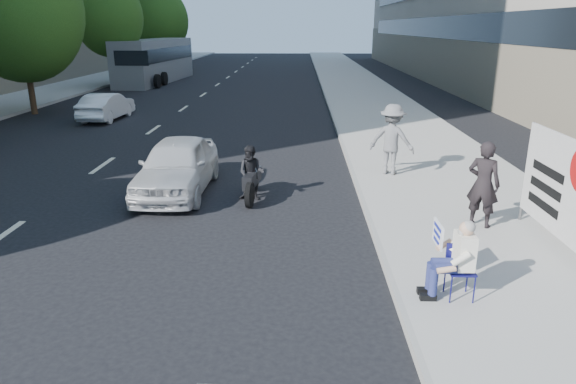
{
  "coord_description": "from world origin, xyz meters",
  "views": [
    {
      "loc": [
        -0.15,
        -7.85,
        4.28
      ],
      "look_at": [
        -0.39,
        2.7,
        0.86
      ],
      "focal_mm": 32.0,
      "sensor_mm": 36.0,
      "label": 1
    }
  ],
  "objects_px": {
    "seated_protester": "(455,255)",
    "protest_banner": "(560,186)",
    "jogger": "(392,139)",
    "white_sedan_near": "(177,166)",
    "white_sedan_mid": "(106,106)",
    "pedestrian_woman": "(483,184)",
    "motorcycle": "(252,176)",
    "bus": "(156,61)"
  },
  "relations": [
    {
      "from": "protest_banner",
      "to": "white_sedan_near",
      "type": "bearing_deg",
      "value": 154.96
    },
    {
      "from": "seated_protester",
      "to": "motorcycle",
      "type": "bearing_deg",
      "value": 125.11
    },
    {
      "from": "jogger",
      "to": "white_sedan_near",
      "type": "bearing_deg",
      "value": 37.92
    },
    {
      "from": "seated_protester",
      "to": "white_sedan_mid",
      "type": "height_order",
      "value": "seated_protester"
    },
    {
      "from": "white_sedan_mid",
      "to": "bus",
      "type": "bearing_deg",
      "value": -79.23
    },
    {
      "from": "white_sedan_mid",
      "to": "motorcycle",
      "type": "height_order",
      "value": "motorcycle"
    },
    {
      "from": "white_sedan_mid",
      "to": "motorcycle",
      "type": "distance_m",
      "value": 14.23
    },
    {
      "from": "jogger",
      "to": "pedestrian_woman",
      "type": "distance_m",
      "value": 4.29
    },
    {
      "from": "protest_banner",
      "to": "motorcycle",
      "type": "relative_size",
      "value": 1.49
    },
    {
      "from": "white_sedan_mid",
      "to": "bus",
      "type": "xyz_separation_m",
      "value": [
        -2.29,
        17.49,
        1.0
      ]
    },
    {
      "from": "jogger",
      "to": "bus",
      "type": "relative_size",
      "value": 0.17
    },
    {
      "from": "white_sedan_mid",
      "to": "seated_protester",
      "type": "bearing_deg",
      "value": 127.86
    },
    {
      "from": "pedestrian_woman",
      "to": "protest_banner",
      "type": "relative_size",
      "value": 0.61
    },
    {
      "from": "jogger",
      "to": "white_sedan_near",
      "type": "xyz_separation_m",
      "value": [
        -5.93,
        -1.41,
        -0.44
      ]
    },
    {
      "from": "pedestrian_woman",
      "to": "motorcycle",
      "type": "relative_size",
      "value": 0.91
    },
    {
      "from": "pedestrian_woman",
      "to": "protest_banner",
      "type": "height_order",
      "value": "protest_banner"
    },
    {
      "from": "jogger",
      "to": "pedestrian_woman",
      "type": "height_order",
      "value": "jogger"
    },
    {
      "from": "jogger",
      "to": "motorcycle",
      "type": "bearing_deg",
      "value": 51.95
    },
    {
      "from": "motorcycle",
      "to": "pedestrian_woman",
      "type": "bearing_deg",
      "value": -14.74
    },
    {
      "from": "seated_protester",
      "to": "protest_banner",
      "type": "height_order",
      "value": "protest_banner"
    },
    {
      "from": "bus",
      "to": "white_sedan_near",
      "type": "bearing_deg",
      "value": -69.47
    },
    {
      "from": "protest_banner",
      "to": "white_sedan_near",
      "type": "height_order",
      "value": "protest_banner"
    },
    {
      "from": "bus",
      "to": "pedestrian_woman",
      "type": "bearing_deg",
      "value": -59.32
    },
    {
      "from": "white_sedan_near",
      "to": "jogger",
      "type": "bearing_deg",
      "value": 14.1
    },
    {
      "from": "motorcycle",
      "to": "bus",
      "type": "height_order",
      "value": "bus"
    },
    {
      "from": "seated_protester",
      "to": "pedestrian_woman",
      "type": "relative_size",
      "value": 0.7
    },
    {
      "from": "protest_banner",
      "to": "white_sedan_near",
      "type": "relative_size",
      "value": 0.71
    },
    {
      "from": "pedestrian_woman",
      "to": "protest_banner",
      "type": "xyz_separation_m",
      "value": [
        1.02,
        -1.14,
        0.32
      ]
    },
    {
      "from": "protest_banner",
      "to": "jogger",
      "type": "bearing_deg",
      "value": 113.38
    },
    {
      "from": "jogger",
      "to": "protest_banner",
      "type": "xyz_separation_m",
      "value": [
        2.27,
        -5.24,
        0.24
      ]
    },
    {
      "from": "seated_protester",
      "to": "white_sedan_mid",
      "type": "bearing_deg",
      "value": 124.55
    },
    {
      "from": "protest_banner",
      "to": "motorcycle",
      "type": "bearing_deg",
      "value": 152.3
    },
    {
      "from": "motorcycle",
      "to": "white_sedan_mid",
      "type": "bearing_deg",
      "value": 131.74
    },
    {
      "from": "seated_protester",
      "to": "pedestrian_woman",
      "type": "xyz_separation_m",
      "value": [
        1.47,
        3.11,
        0.21
      ]
    },
    {
      "from": "seated_protester",
      "to": "white_sedan_mid",
      "type": "distance_m",
      "value": 20.59
    },
    {
      "from": "pedestrian_woman",
      "to": "white_sedan_mid",
      "type": "height_order",
      "value": "pedestrian_woman"
    },
    {
      "from": "jogger",
      "to": "white_sedan_near",
      "type": "height_order",
      "value": "jogger"
    },
    {
      "from": "pedestrian_woman",
      "to": "bus",
      "type": "xyz_separation_m",
      "value": [
        -15.44,
        31.34,
        0.55
      ]
    },
    {
      "from": "pedestrian_woman",
      "to": "protest_banner",
      "type": "bearing_deg",
      "value": 166.43
    },
    {
      "from": "jogger",
      "to": "bus",
      "type": "height_order",
      "value": "bus"
    },
    {
      "from": "pedestrian_woman",
      "to": "white_sedan_near",
      "type": "bearing_deg",
      "value": 13.94
    },
    {
      "from": "white_sedan_near",
      "to": "white_sedan_mid",
      "type": "distance_m",
      "value": 12.65
    }
  ]
}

